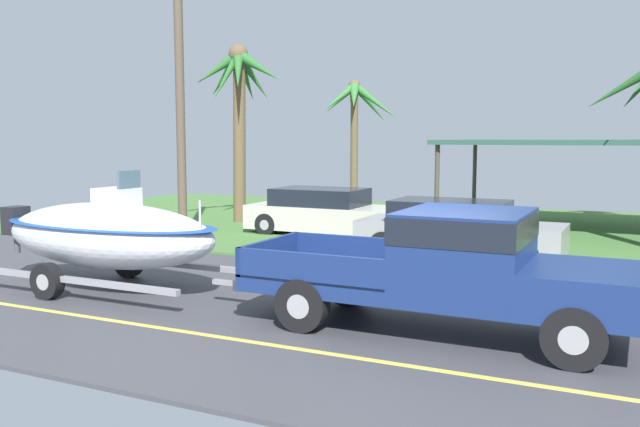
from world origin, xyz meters
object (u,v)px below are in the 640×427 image
object	(u,v)px
parked_sedan_far	(325,212)
boat_on_trailer	(108,234)
parked_sedan_near	(457,230)
palm_tree_mid	(356,110)
palm_tree_far_right	(239,92)
pickup_truck_towing	(462,265)
utility_pole	(179,70)
carport_awning	(579,144)

from	to	relation	value
parked_sedan_far	boat_on_trailer	bearing A→B (deg)	-94.26
parked_sedan_near	parked_sedan_far	size ratio (longest dim) A/B	1.02
palm_tree_mid	palm_tree_far_right	size ratio (longest dim) A/B	0.86
boat_on_trailer	palm_tree_far_right	world-z (taller)	palm_tree_far_right
pickup_truck_towing	utility_pole	world-z (taller)	utility_pole
pickup_truck_towing	parked_sedan_near	world-z (taller)	pickup_truck_towing
pickup_truck_towing	carport_awning	distance (m)	12.47
palm_tree_far_right	utility_pole	distance (m)	4.35
utility_pole	boat_on_trailer	bearing A→B (deg)	-66.49
pickup_truck_towing	palm_tree_far_right	xyz separation A→B (m)	(-9.86, 9.55, 3.32)
boat_on_trailer	palm_tree_mid	distance (m)	15.13
parked_sedan_far	utility_pole	world-z (taller)	utility_pole
pickup_truck_towing	parked_sedan_near	size ratio (longest dim) A/B	1.26
pickup_truck_towing	palm_tree_mid	world-z (taller)	palm_tree_mid
pickup_truck_towing	parked_sedan_near	distance (m)	6.34
carport_awning	utility_pole	world-z (taller)	utility_pole
pickup_truck_towing	utility_pole	distance (m)	11.05
pickup_truck_towing	palm_tree_mid	bearing A→B (deg)	118.10
boat_on_trailer	parked_sedan_near	size ratio (longest dim) A/B	1.24
boat_on_trailer	carport_awning	xyz separation A→B (m)	(7.15, 12.35, 1.62)
palm_tree_mid	palm_tree_far_right	distance (m)	5.62
pickup_truck_towing	palm_tree_mid	xyz separation A→B (m)	(-7.90, 14.80, 2.90)
parked_sedan_far	palm_tree_far_right	bearing A→B (deg)	160.56
parked_sedan_near	parked_sedan_far	xyz separation A→B (m)	(-4.45, 2.11, 0.00)
pickup_truck_towing	carport_awning	bearing A→B (deg)	87.88
palm_tree_far_right	carport_awning	bearing A→B (deg)	15.18
palm_tree_mid	boat_on_trailer	bearing A→B (deg)	-85.33
parked_sedan_near	utility_pole	size ratio (longest dim) A/B	0.53
parked_sedan_near	carport_awning	distance (m)	6.87
palm_tree_mid	utility_pole	world-z (taller)	utility_pole
palm_tree_far_right	parked_sedan_near	bearing A→B (deg)	-22.68
parked_sedan_far	palm_tree_mid	distance (m)	7.56
carport_awning	parked_sedan_near	bearing A→B (deg)	-108.52
carport_awning	palm_tree_mid	xyz separation A→B (m)	(-8.36, 2.45, 1.25)
parked_sedan_near	palm_tree_mid	bearing A→B (deg)	125.82
utility_pole	parked_sedan_far	bearing A→B (deg)	45.09
boat_on_trailer	palm_tree_mid	world-z (taller)	palm_tree_mid
palm_tree_far_right	pickup_truck_towing	bearing A→B (deg)	-44.10
utility_pole	palm_tree_mid	bearing A→B (deg)	83.43
palm_tree_mid	palm_tree_far_right	bearing A→B (deg)	-110.40
pickup_truck_towing	palm_tree_far_right	world-z (taller)	palm_tree_far_right
carport_awning	palm_tree_far_right	bearing A→B (deg)	-164.82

